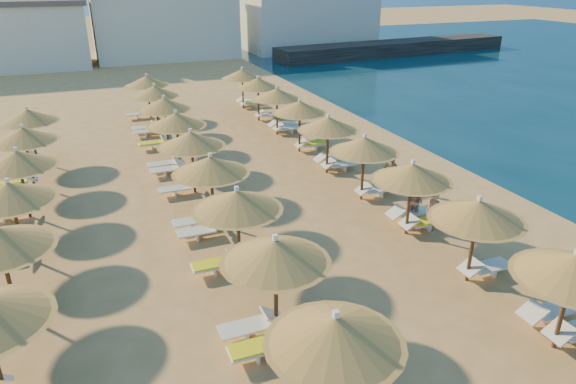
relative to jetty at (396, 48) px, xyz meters
name	(u,v)px	position (x,y,z in m)	size (l,w,h in m)	color
ground	(343,272)	(-27.59, -39.80, -0.75)	(220.00, 220.00, 0.00)	tan
jetty	(396,48)	(0.00, 0.00, 0.00)	(30.00, 4.00, 1.50)	black
hotel_blocks	(181,23)	(-23.45, 7.06, 2.95)	(48.67, 9.84, 8.10)	white
parasol_row_east	(364,146)	(-24.17, -34.89, 1.66)	(2.93, 36.97, 2.93)	brown
parasol_row_west	(211,166)	(-30.66, -34.89, 1.66)	(2.93, 36.97, 2.93)	brown
parasol_row_inland	(10,193)	(-37.34, -34.89, 1.66)	(2.93, 23.35, 2.93)	brown
loungers	(250,211)	(-29.22, -34.94, -0.41)	(16.36, 35.58, 0.66)	white
beachgoer_b	(414,202)	(-23.26, -37.40, 0.02)	(0.75, 0.58, 1.54)	tan
beachgoer_c	(391,172)	(-22.36, -34.31, 0.01)	(0.89, 0.37, 1.52)	tan
beachgoer_a	(433,212)	(-23.21, -38.52, 0.06)	(0.59, 0.39, 1.61)	tan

